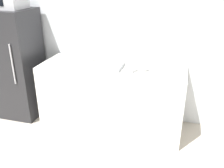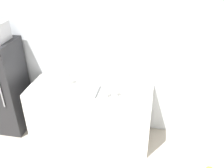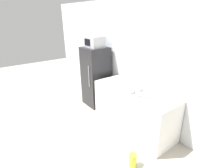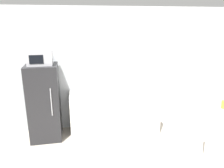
{
  "view_description": "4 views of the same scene",
  "coord_description": "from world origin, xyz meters",
  "px_view_note": "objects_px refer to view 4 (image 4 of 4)",
  "views": [
    {
      "loc": [
        0.78,
        -0.59,
        1.93
      ],
      "look_at": [
        0.13,
        1.75,
        0.86
      ],
      "focal_mm": 40.0,
      "sensor_mm": 36.0,
      "label": 1
    },
    {
      "loc": [
        0.88,
        -0.71,
        2.79
      ],
      "look_at": [
        0.4,
        1.89,
        1.23
      ],
      "focal_mm": 40.0,
      "sensor_mm": 36.0,
      "label": 2
    },
    {
      "loc": [
        2.22,
        -0.04,
        2.26
      ],
      "look_at": [
        0.16,
        1.57,
        1.22
      ],
      "focal_mm": 28.0,
      "sensor_mm": 36.0,
      "label": 3
    },
    {
      "loc": [
        -0.86,
        -1.92,
        2.35
      ],
      "look_at": [
        -0.12,
        1.9,
        1.18
      ],
      "focal_mm": 35.0,
      "sensor_mm": 36.0,
      "label": 4
    }
  ],
  "objects_px": {
    "microwave": "(40,58)",
    "jar": "(224,105)",
    "bottle_tall": "(129,88)",
    "bottle_short": "(134,90)",
    "paper_towel_roll": "(97,88)",
    "refrigerator": "(44,103)"
  },
  "relations": [
    {
      "from": "jar",
      "to": "microwave",
      "type": "bearing_deg",
      "value": 152.7
    },
    {
      "from": "microwave",
      "to": "jar",
      "type": "relative_size",
      "value": 3.6
    },
    {
      "from": "refrigerator",
      "to": "microwave",
      "type": "xyz_separation_m",
      "value": [
        -0.0,
        -0.0,
        0.89
      ]
    },
    {
      "from": "jar",
      "to": "paper_towel_roll",
      "type": "bearing_deg",
      "value": 139.4
    },
    {
      "from": "paper_towel_roll",
      "to": "microwave",
      "type": "bearing_deg",
      "value": -176.52
    },
    {
      "from": "refrigerator",
      "to": "microwave",
      "type": "bearing_deg",
      "value": -108.49
    },
    {
      "from": "bottle_short",
      "to": "bottle_tall",
      "type": "bearing_deg",
      "value": -152.46
    },
    {
      "from": "microwave",
      "to": "bottle_tall",
      "type": "xyz_separation_m",
      "value": [
        1.67,
        -0.19,
        -0.64
      ]
    },
    {
      "from": "bottle_tall",
      "to": "bottle_short",
      "type": "distance_m",
      "value": 0.15
    },
    {
      "from": "paper_towel_roll",
      "to": "refrigerator",
      "type": "bearing_deg",
      "value": -176.58
    },
    {
      "from": "microwave",
      "to": "jar",
      "type": "distance_m",
      "value": 3.23
    },
    {
      "from": "bottle_tall",
      "to": "jar",
      "type": "relative_size",
      "value": 2.25
    },
    {
      "from": "bottle_tall",
      "to": "microwave",
      "type": "bearing_deg",
      "value": 173.57
    },
    {
      "from": "bottle_short",
      "to": "jar",
      "type": "height_order",
      "value": "jar"
    },
    {
      "from": "bottle_short",
      "to": "refrigerator",
      "type": "bearing_deg",
      "value": 175.99
    },
    {
      "from": "refrigerator",
      "to": "jar",
      "type": "height_order",
      "value": "refrigerator"
    },
    {
      "from": "refrigerator",
      "to": "bottle_tall",
      "type": "bearing_deg",
      "value": -6.47
    },
    {
      "from": "microwave",
      "to": "paper_towel_roll",
      "type": "height_order",
      "value": "microwave"
    },
    {
      "from": "microwave",
      "to": "bottle_tall",
      "type": "distance_m",
      "value": 1.8
    },
    {
      "from": "bottle_tall",
      "to": "refrigerator",
      "type": "bearing_deg",
      "value": 173.53
    },
    {
      "from": "jar",
      "to": "paper_towel_roll",
      "type": "relative_size",
      "value": 0.56
    },
    {
      "from": "jar",
      "to": "paper_towel_roll",
      "type": "distance_m",
      "value": 2.34
    }
  ]
}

